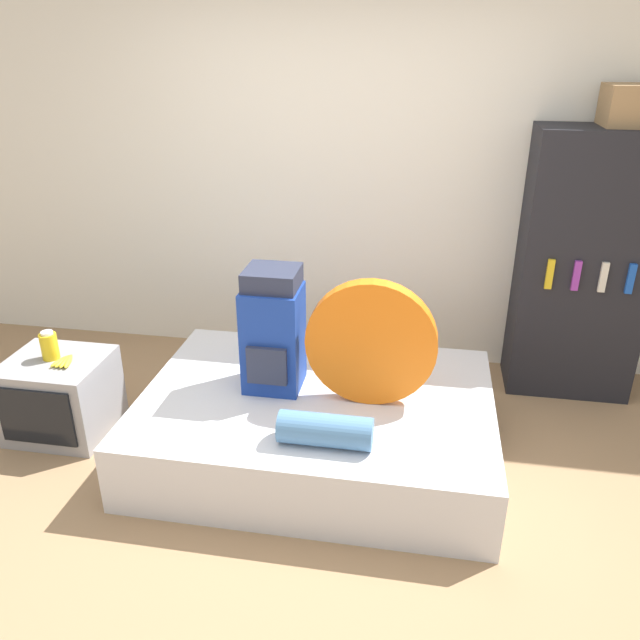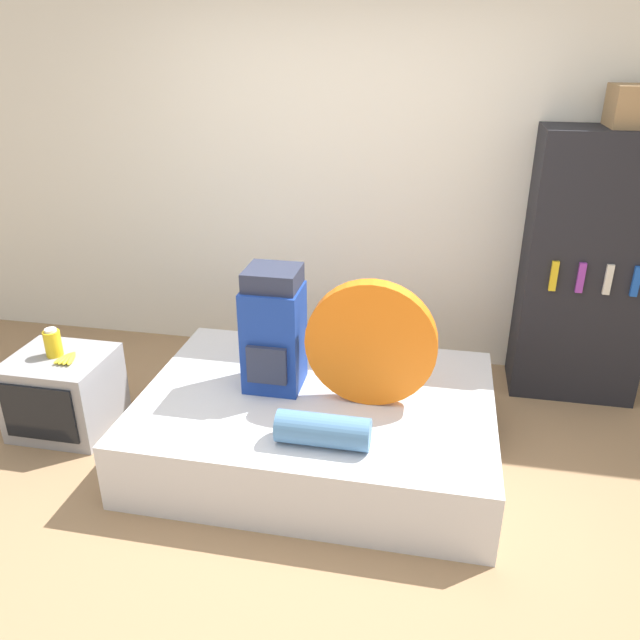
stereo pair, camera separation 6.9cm
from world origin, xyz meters
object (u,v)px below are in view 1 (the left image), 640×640
backpack (273,331)px  tent_bag (371,343)px  television (61,396)px  bookshelf (582,267)px  cardboard_box (631,105)px  sleeping_roll (325,430)px  canister (49,346)px

backpack → tent_bag: 0.54m
backpack → television: bearing=-174.9°
backpack → bookshelf: bookshelf is taller
tent_bag → cardboard_box: bearing=38.8°
television → cardboard_box: cardboard_box is taller
backpack → tent_bag: (0.54, -0.07, 0.01)m
sleeping_roll → canister: size_ratio=2.66×
television → bookshelf: size_ratio=0.33×
tent_bag → sleeping_roll: 0.54m
sleeping_roll → bookshelf: bearing=46.9°
bookshelf → cardboard_box: (0.11, 0.03, 0.96)m
sleeping_roll → cardboard_box: cardboard_box is taller
sleeping_roll → tent_bag: bearing=69.3°
backpack → cardboard_box: cardboard_box is taller
television → bookshelf: bearing=19.7°
cardboard_box → bookshelf: bearing=-166.2°
backpack → canister: (-1.30, -0.09, -0.16)m
sleeping_roll → television: sleeping_roll is taller
tent_bag → bookshelf: size_ratio=0.40×
bookshelf → cardboard_box: cardboard_box is taller
tent_bag → television: 1.88m
television → cardboard_box: size_ratio=1.77×
canister → bookshelf: size_ratio=0.10×
television → bookshelf: bookshelf is taller
tent_bag → bookshelf: 1.61m
television → backpack: bearing=5.1°
cardboard_box → television: bearing=-160.5°
sleeping_roll → bookshelf: size_ratio=0.27×
bookshelf → backpack: bearing=-151.0°
cardboard_box → tent_bag: bearing=-141.2°
television → canister: bearing=138.1°
tent_bag → canister: 1.85m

